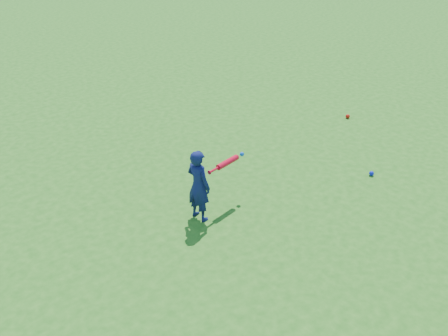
{
  "coord_description": "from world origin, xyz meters",
  "views": [
    {
      "loc": [
        -3.74,
        -4.59,
        3.82
      ],
      "look_at": [
        -0.02,
        -0.11,
        0.54
      ],
      "focal_mm": 40.0,
      "sensor_mm": 36.0,
      "label": 1
    }
  ],
  "objects_px": {
    "child": "(199,185)",
    "ground_ball_blue": "(372,173)",
    "ground_ball_red": "(348,116)",
    "bat_swing": "(229,161)"
  },
  "relations": [
    {
      "from": "child",
      "to": "ground_ball_red",
      "type": "bearing_deg",
      "value": -86.56
    },
    {
      "from": "ground_ball_red",
      "to": "ground_ball_blue",
      "type": "height_order",
      "value": "ground_ball_red"
    },
    {
      "from": "child",
      "to": "ground_ball_blue",
      "type": "distance_m",
      "value": 2.84
    },
    {
      "from": "child",
      "to": "ground_ball_red",
      "type": "height_order",
      "value": "child"
    },
    {
      "from": "ground_ball_red",
      "to": "ground_ball_blue",
      "type": "distance_m",
      "value": 2.17
    },
    {
      "from": "child",
      "to": "ground_ball_blue",
      "type": "xyz_separation_m",
      "value": [
        2.68,
        -0.79,
        -0.46
      ]
    },
    {
      "from": "ground_ball_red",
      "to": "bat_swing",
      "type": "distance_m",
      "value": 3.73
    },
    {
      "from": "ground_ball_red",
      "to": "ground_ball_blue",
      "type": "bearing_deg",
      "value": -132.57
    },
    {
      "from": "ground_ball_red",
      "to": "bat_swing",
      "type": "xyz_separation_m",
      "value": [
        -3.6,
        -0.76,
        0.6
      ]
    },
    {
      "from": "child",
      "to": "ground_ball_blue",
      "type": "bearing_deg",
      "value": -113.96
    }
  ]
}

